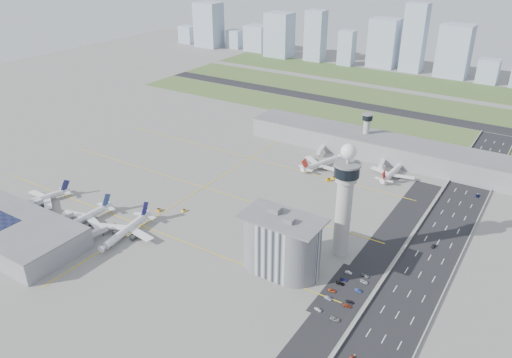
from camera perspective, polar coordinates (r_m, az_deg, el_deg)
The scene contains 62 objects.
ground at distance 304.86m, azimuth -3.56°, elevation -4.98°, with size 1000.00×1000.00×0.00m, color gray.
grass_strip_0 at distance 494.26m, azimuth 10.05°, elevation 7.20°, with size 480.00×50.00×0.08m, color #4F6831.
grass_strip_1 at distance 561.28m, azimuth 13.15°, elevation 9.21°, with size 480.00×60.00×0.08m, color #48602D.
grass_strip_2 at distance 634.73m, azimuth 15.75°, elevation 10.85°, with size 480.00×70.00×0.08m, color #456630.
runway at distance 527.05m, azimuth 11.68°, elevation 8.26°, with size 480.00×22.00×0.10m, color black.
highway at distance 264.96m, azimuth 17.49°, elevation -11.71°, with size 28.00×500.00×0.10m, color black.
barrier_left at distance 267.18m, azimuth 14.61°, elevation -10.78°, with size 0.60×500.00×1.20m, color #9E9E99.
barrier_right at distance 262.81m, azimuth 20.47°, elevation -12.44°, with size 0.60×500.00×1.20m, color #9E9E99.
landside_road at distance 262.33m, azimuth 11.56°, elevation -11.33°, with size 18.00×260.00×0.08m, color black.
parking_lot at distance 253.86m, azimuth 10.08°, elevation -12.63°, with size 20.00×44.00×0.10m, color black.
taxiway_line_h_0 at distance 308.86m, azimuth -12.91°, elevation -5.22°, with size 260.00×0.60×0.01m, color yellow.
taxiway_line_h_1 at distance 347.11m, azimuth -6.02°, elevation -0.96°, with size 260.00×0.60×0.01m, color yellow.
taxiway_line_h_2 at distance 390.87m, azimuth -0.59°, elevation 2.42°, with size 260.00×0.60×0.01m, color yellow.
taxiway_line_v at distance 347.11m, azimuth -6.02°, elevation -0.96°, with size 0.60×260.00×0.01m, color yellow.
control_tower at distance 263.10m, azimuth 10.09°, elevation -2.00°, with size 14.00×14.00×64.50m.
secondary_tower at distance 405.12m, azimuth 12.50°, elevation 5.52°, with size 8.60×8.60×31.90m.
admin_building at distance 257.08m, azimuth 2.94°, elevation -7.44°, with size 42.00×24.00×33.50m.
terminal_pier at distance 404.23m, azimuth 13.57°, elevation 3.70°, with size 210.00×32.00×15.80m.
near_terminal at distance 314.12m, azimuth -26.04°, elevation -5.52°, with size 84.00×42.00×13.00m.
airplane_near_a at distance 351.92m, azimuth -23.49°, elevation -1.76°, with size 39.15×33.28×10.96m, color white, non-canonical shape.
airplane_near_b at distance 317.68m, azimuth -19.29°, elevation -3.93°, with size 42.77×36.36×11.98m, color white, non-canonical shape.
airplane_near_c at distance 297.64m, azimuth -14.78°, elevation -5.33°, with size 44.55×37.87×12.47m, color white, non-canonical shape.
airplane_far_a at distance 376.75m, azimuth 7.58°, elevation 2.17°, with size 40.50×34.43×11.34m, color white, non-canonical shape.
airplane_far_b at distance 372.49m, azimuth 15.39°, elevation 1.09°, with size 38.69×32.89×10.83m, color white, non-canonical shape.
jet_bridge_near_0 at distance 344.02m, azimuth -25.33°, elevation -3.28°, with size 14.00×3.00×5.70m, color silver, non-canonical shape.
jet_bridge_near_1 at distance 321.09m, azimuth -22.35°, elevation -4.79°, with size 14.00×3.00×5.70m, color silver, non-canonical shape.
jet_bridge_near_2 at distance 299.40m, azimuth -18.91°, elevation -6.51°, with size 14.00×3.00×5.70m, color silver, non-canonical shape.
jet_bridge_far_0 at distance 405.03m, azimuth 7.67°, elevation 3.49°, with size 14.00×3.00×5.70m, color silver, non-canonical shape.
jet_bridge_far_1 at distance 388.75m, azimuth 14.32°, elevation 1.88°, with size 14.00×3.00×5.70m, color silver, non-canonical shape.
tug_0 at distance 334.52m, azimuth -20.99°, elevation -3.61°, with size 2.53×3.67×2.14m, color orange, non-canonical shape.
tug_1 at distance 310.86m, azimuth -15.83°, elevation -5.15°, with size 2.44×3.55×2.06m, color orange, non-canonical shape.
tug_2 at distance 321.73m, azimuth -11.08°, elevation -3.48°, with size 2.21×3.22×1.87m, color #FAA824, non-canonical shape.
tug_3 at distance 318.70m, azimuth -8.23°, elevation -3.57°, with size 1.88×2.73×1.59m, color yellow, non-canonical shape.
tug_4 at distance 361.19m, azimuth 8.88°, elevation 0.15°, with size 2.12×3.09×1.79m, color #D5A309, non-canonical shape.
tug_5 at distance 357.49m, azimuth 8.30°, elevation -0.07°, with size 2.37×3.45×2.00m, color #E5A100, non-canonical shape.
car_lot_0 at distance 241.47m, azimuth 7.12°, elevation -14.57°, with size 1.52×3.79×1.29m, color silver.
car_lot_1 at distance 248.32m, azimuth 8.25°, elevation -13.32°, with size 1.33×3.82×1.26m, color #88939F.
car_lot_2 at distance 253.22m, azimuth 8.69°, elevation -12.48°, with size 1.82×3.94×1.09m, color #B5401C.
car_lot_3 at distance 258.20m, azimuth 9.60°, elevation -11.67°, with size 1.70×4.17×1.21m, color black.
car_lot_4 at distance 260.95m, azimuth 10.01°, elevation -11.24°, with size 1.46×3.64×1.24m, color navy.
car_lot_5 at distance 266.16m, azimuth 10.53°, elevation -10.46°, with size 1.28×3.68×1.21m, color silver.
car_lot_6 at distance 237.62m, azimuth 9.04°, elevation -15.53°, with size 2.09×4.53×1.26m, color gray.
car_lot_7 at distance 245.55m, azimuth 10.38°, elevation -14.05°, with size 1.67×4.11×1.19m, color maroon.
car_lot_8 at distance 247.82m, azimuth 10.66°, elevation -13.63°, with size 1.54×3.82×1.30m, color black.
car_lot_9 at distance 255.27m, azimuth 11.59°, elevation -12.38°, with size 1.29×3.71×1.22m, color navy.
car_lot_10 at distance 261.47m, azimuth 12.24°, elevation -11.40°, with size 1.94×4.20×1.17m, color #B8B6C4.
car_lot_11 at distance 265.53m, azimuth 12.40°, elevation -10.76°, with size 1.67×4.10×1.19m, color gray.
car_hw_0 at distance 221.85m, azimuth 10.83°, elevation -19.43°, with size 1.38×3.43×1.17m, color #AC3E27.
car_hw_1 at distance 298.49m, azimuth 19.60°, elevation -7.24°, with size 1.36×3.91×1.29m, color black.
car_hw_2 at distance 364.47m, azimuth 23.98°, elevation -1.76°, with size 1.93×4.18×1.16m, color #0C164B.
car_hw_4 at distance 421.05m, azimuth 23.55°, elevation 2.01°, with size 1.28×3.19×1.09m, color #A2A2A2.
skyline_bldg_0 at distance 838.99m, azimuth -7.81°, elevation 16.05°, with size 24.05×19.24×26.50m, color #9EADC1.
skyline_bldg_1 at distance 803.71m, azimuth -5.43°, elevation 17.14°, with size 37.63×30.10×65.60m, color #9EADC1.
skyline_bldg_2 at distance 793.52m, azimuth -2.42°, elevation 15.69°, with size 22.81×18.25×26.79m, color #9EADC1.
skyline_bldg_3 at distance 772.43m, azimuth 0.08°, elevation 15.81°, with size 32.30×25.84×36.93m, color #9EADC1.
skyline_bldg_4 at distance 732.17m, azimuth 2.67°, elevation 16.14°, with size 35.81×28.65×60.36m, color #9EADC1.
skyline_bldg_5 at distance 710.34m, azimuth 6.81°, elevation 15.95°, with size 25.49×20.39×66.89m, color #9EADC1.
skyline_bldg_6 at distance 691.64m, azimuth 10.32°, elevation 14.53°, with size 20.04×16.03×45.20m, color #9EADC1.
skyline_bldg_7 at distance 692.76m, azimuth 14.41°, elevation 14.84°, with size 35.76×28.61×61.22m, color #9EADC1.
skyline_bldg_8 at distance 674.32m, azimuth 17.66°, elevation 15.12°, with size 26.33×21.06×83.39m, color #9EADC1.
skyline_bldg_9 at distance 665.78m, azimuth 21.73°, elevation 13.45°, with size 36.96×29.57×62.11m, color #9EADC1.
skyline_bldg_10 at distance 654.15m, azimuth 25.00°, elevation 11.10°, with size 23.01×18.41×27.75m, color #9EADC1.
Camera 1 is at (156.29, -209.08, 157.48)m, focal length 35.00 mm.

